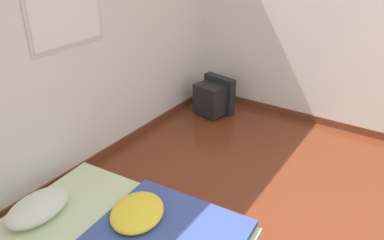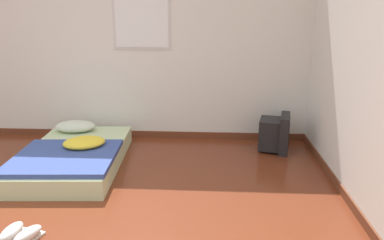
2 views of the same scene
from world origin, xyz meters
TOP-DOWN VIEW (x-y plane):
  - wall_back at (0.00, 2.47)m, footprint 7.87×0.08m
  - mattress_bed at (-0.13, 1.36)m, footprint 1.15×1.81m
  - crt_tv at (2.26, 2.01)m, footprint 0.44×0.47m

SIDE VIEW (x-z plane):
  - mattress_bed at x=-0.13m, z-range -0.04..0.31m
  - crt_tv at x=2.26m, z-range -0.01..0.47m
  - wall_back at x=0.00m, z-range -0.01..2.59m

